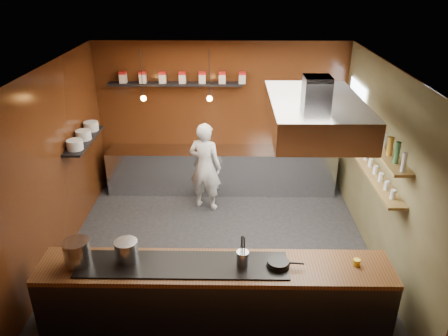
{
  "coord_description": "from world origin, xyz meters",
  "views": [
    {
      "loc": [
        0.18,
        -5.97,
        4.29
      ],
      "look_at": [
        0.08,
        0.4,
        1.32
      ],
      "focal_mm": 35.0,
      "sensor_mm": 36.0,
      "label": 1
    }
  ],
  "objects_px": {
    "extractor_hood": "(315,113)",
    "espresso_machine": "(305,142)",
    "stockpot_small": "(127,251)",
    "chef": "(205,167)",
    "stockpot_large": "(77,252)"
  },
  "relations": [
    {
      "from": "stockpot_large",
      "to": "chef",
      "type": "relative_size",
      "value": 0.19
    },
    {
      "from": "stockpot_small",
      "to": "extractor_hood",
      "type": "bearing_deg",
      "value": 25.11
    },
    {
      "from": "extractor_hood",
      "to": "chef",
      "type": "xyz_separation_m",
      "value": [
        -1.59,
        1.84,
        -1.64
      ]
    },
    {
      "from": "extractor_hood",
      "to": "stockpot_small",
      "type": "height_order",
      "value": "extractor_hood"
    },
    {
      "from": "chef",
      "to": "stockpot_large",
      "type": "bearing_deg",
      "value": 83.87
    },
    {
      "from": "extractor_hood",
      "to": "chef",
      "type": "height_order",
      "value": "extractor_hood"
    },
    {
      "from": "stockpot_small",
      "to": "chef",
      "type": "xyz_separation_m",
      "value": [
        0.81,
        2.96,
        -0.21
      ]
    },
    {
      "from": "stockpot_large",
      "to": "chef",
      "type": "bearing_deg",
      "value": 65.3
    },
    {
      "from": "stockpot_large",
      "to": "stockpot_small",
      "type": "distance_m",
      "value": 0.59
    },
    {
      "from": "stockpot_small",
      "to": "chef",
      "type": "relative_size",
      "value": 0.17
    },
    {
      "from": "chef",
      "to": "stockpot_small",
      "type": "bearing_deg",
      "value": 93.32
    },
    {
      "from": "extractor_hood",
      "to": "espresso_machine",
      "type": "height_order",
      "value": "extractor_hood"
    },
    {
      "from": "stockpot_small",
      "to": "espresso_machine",
      "type": "xyz_separation_m",
      "value": [
        2.76,
        3.66,
        0.03
      ]
    },
    {
      "from": "extractor_hood",
      "to": "stockpot_large",
      "type": "bearing_deg",
      "value": -158.13
    },
    {
      "from": "espresso_machine",
      "to": "extractor_hood",
      "type": "bearing_deg",
      "value": -109.18
    }
  ]
}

